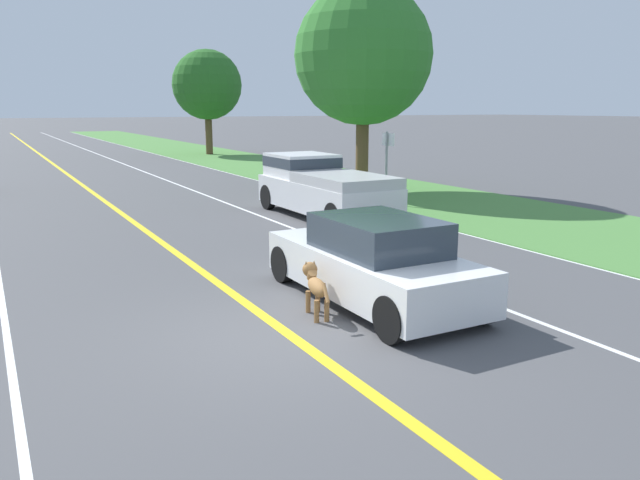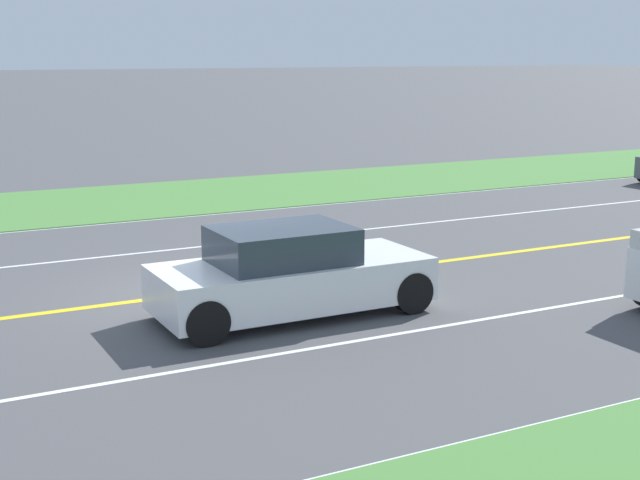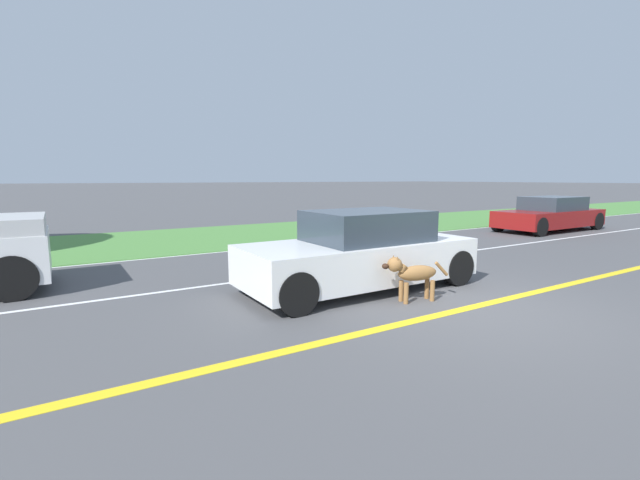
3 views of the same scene
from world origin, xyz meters
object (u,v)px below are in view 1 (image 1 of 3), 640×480
Objects in this scene: ego_car at (373,262)px; pickup_truck at (322,186)px; roadside_tree_right_near at (363,56)px; roadside_tree_right_far at (207,85)px; dog at (315,285)px; street_sign at (387,159)px.

pickup_truck is (3.24, 7.70, 0.22)m from ego_car.
roadside_tree_right_far is at bearing 87.49° from roadside_tree_right_near.
dog is 15.42m from roadside_tree_right_near.
street_sign is at bearing 15.88° from pickup_truck.
roadside_tree_right_far is 2.90× the size of street_sign.
dog is at bearing -105.94° from roadside_tree_right_far.
dog is 0.23× the size of pickup_truck.
dog is 0.51× the size of street_sign.
roadside_tree_right_near is at bearing -92.51° from roadside_tree_right_far.
roadside_tree_right_far is at bearing 75.88° from ego_car.
pickup_truck is 0.69× the size of roadside_tree_right_near.
ego_car is 0.82× the size of pickup_truck.
street_sign is (-1.20, -3.41, -3.49)m from roadside_tree_right_near.
ego_car is 8.35m from pickup_truck.
pickup_truck is 3.03m from street_sign.
ego_car is at bearing -125.61° from street_sign.
pickup_truck is at bearing -133.88° from roadside_tree_right_near.
dog is at bearing -172.14° from ego_car.
dog is (-1.15, -0.16, -0.18)m from ego_car.
roadside_tree_right_far is at bearing 86.50° from dog.
pickup_truck reaches higher than ego_car.
dog is 11.34m from street_sign.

